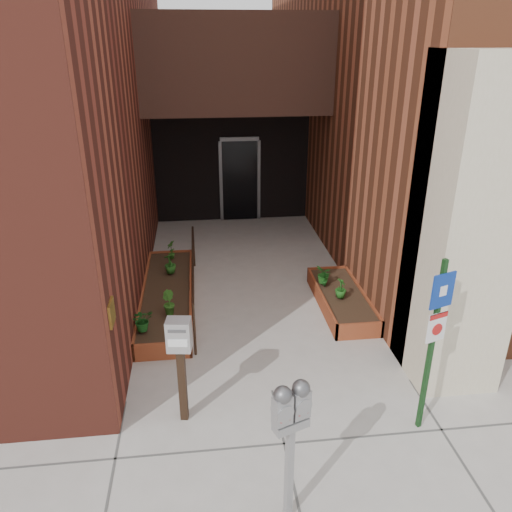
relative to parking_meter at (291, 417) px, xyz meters
name	(u,v)px	position (x,y,z in m)	size (l,w,h in m)	color
ground	(272,391)	(0.13, 1.97, -1.28)	(80.00, 80.00, 0.00)	#9E9991
architecture	(222,15)	(-0.05, 8.86, 3.70)	(20.00, 14.60, 10.00)	maroon
planter_left	(167,297)	(-1.42, 4.67, -1.15)	(0.90, 3.60, 0.30)	brown
planter_right	(341,300)	(1.73, 4.17, -1.15)	(0.80, 2.20, 0.30)	brown
handrail	(193,266)	(-0.92, 4.62, -0.54)	(0.04, 3.34, 0.90)	black
parking_meter	(291,417)	(0.00, 0.00, 0.00)	(0.38, 0.25, 1.66)	gray
sign_post	(435,330)	(1.87, 1.06, 0.14)	(0.30, 0.12, 2.31)	#143916
payment_dropbox	(180,349)	(-1.07, 1.57, -0.23)	(0.32, 0.26, 1.46)	black
shrub_left_a	(142,320)	(-1.72, 3.29, -0.80)	(0.33, 0.33, 0.36)	#164F17
shrub_left_b	(168,303)	(-1.34, 3.75, -0.78)	(0.23, 0.23, 0.41)	#2B5E1B
shrub_left_c	(170,263)	(-1.38, 5.36, -0.79)	(0.22, 0.22, 0.39)	#215819
shrub_left_d	(171,250)	(-1.38, 6.05, -0.79)	(0.21, 0.21, 0.39)	#28621C
shrub_right_a	(341,288)	(1.65, 3.99, -0.81)	(0.20, 0.20, 0.35)	#1E5919
shrub_right_b	(325,278)	(1.48, 4.46, -0.83)	(0.16, 0.16, 0.30)	#164F17
shrub_right_c	(324,275)	(1.48, 4.56, -0.80)	(0.32, 0.32, 0.36)	#1B5618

